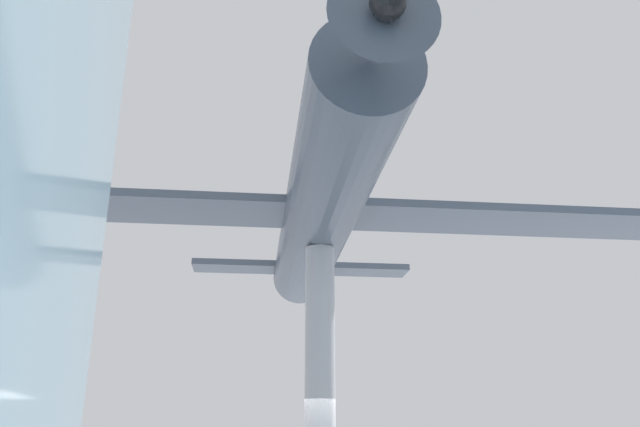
% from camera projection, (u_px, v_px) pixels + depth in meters
% --- Properties ---
extents(support_pylon_central, '(0.63, 0.63, 5.68)m').
position_uv_depth(support_pylon_central, '(320.00, 382.00, 12.73)').
color(support_pylon_central, '#B7B7BC').
rests_on(support_pylon_central, ground_plane).
extents(suspended_airplane, '(20.37, 13.56, 3.13)m').
position_uv_depth(suspended_airplane, '(321.00, 211.00, 13.86)').
color(suspended_airplane, '#4C5666').
rests_on(suspended_airplane, support_pylon_central).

